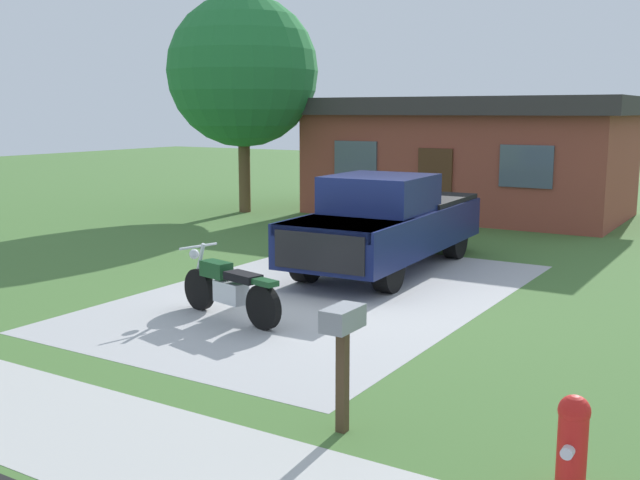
% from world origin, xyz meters
% --- Properties ---
extents(ground_plane, '(80.00, 80.00, 0.00)m').
position_xyz_m(ground_plane, '(0.00, 0.00, 0.00)').
color(ground_plane, '#456E32').
extents(driveway_pad, '(5.47, 8.78, 0.01)m').
position_xyz_m(driveway_pad, '(0.00, 0.00, 0.00)').
color(driveway_pad, '#ABABAB').
rests_on(driveway_pad, ground).
extents(sidewalk_strip, '(36.00, 1.80, 0.01)m').
position_xyz_m(sidewalk_strip, '(0.00, -6.00, 0.00)').
color(sidewalk_strip, '#B3B3AE').
rests_on(sidewalk_strip, ground).
extents(motorcycle, '(2.18, 0.86, 1.09)m').
position_xyz_m(motorcycle, '(-0.42, -2.06, 0.47)').
color(motorcycle, black).
rests_on(motorcycle, ground).
extents(pickup_truck, '(2.26, 5.71, 1.90)m').
position_xyz_m(pickup_truck, '(-0.03, 2.52, 0.95)').
color(pickup_truck, black).
rests_on(pickup_truck, ground).
extents(fire_hydrant, '(0.32, 0.40, 0.87)m').
position_xyz_m(fire_hydrant, '(5.28, -4.80, 0.43)').
color(fire_hydrant, red).
rests_on(fire_hydrant, ground).
extents(mailbox, '(0.26, 0.48, 1.26)m').
position_xyz_m(mailbox, '(3.07, -4.68, 0.98)').
color(mailbox, '#4C3823').
rests_on(mailbox, ground).
extents(shade_tree, '(4.58, 4.58, 6.59)m').
position_xyz_m(shade_tree, '(-7.68, 7.84, 4.29)').
color(shade_tree, brown).
rests_on(shade_tree, ground).
extents(neighbor_house, '(9.60, 5.60, 3.50)m').
position_xyz_m(neighbor_house, '(-1.64, 11.11, 1.79)').
color(neighbor_house, brown).
rests_on(neighbor_house, ground).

